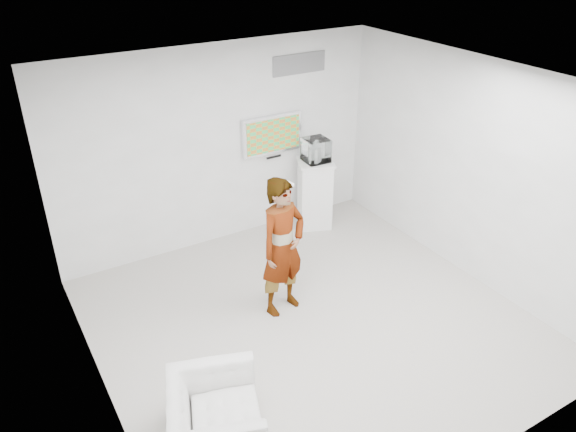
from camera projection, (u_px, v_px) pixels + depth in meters
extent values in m
cube|color=#AAA49C|center=(311.00, 322.00, 7.02)|extent=(5.00, 5.00, 0.01)
cube|color=#323235|center=(317.00, 85.00, 5.60)|extent=(5.00, 5.00, 0.01)
cube|color=white|center=(220.00, 147.00, 8.20)|extent=(5.00, 0.01, 3.00)
cube|color=white|center=(487.00, 346.00, 4.43)|extent=(5.00, 0.01, 3.00)
cube|color=white|center=(87.00, 283.00, 5.18)|extent=(0.01, 5.00, 3.00)
cube|color=white|center=(471.00, 171.00, 7.44)|extent=(0.01, 5.00, 3.00)
cube|color=silver|center=(272.00, 135.00, 8.52)|extent=(1.00, 0.08, 0.60)
cube|color=slate|center=(299.00, 64.00, 8.30)|extent=(0.90, 0.02, 0.30)
imported|color=silver|center=(283.00, 247.00, 6.86)|extent=(0.74, 0.57, 1.82)
imported|color=silver|center=(215.00, 417.00, 5.29)|extent=(1.15, 1.22, 0.64)
cube|color=white|center=(315.00, 193.00, 8.98)|extent=(0.71, 0.71, 1.12)
cylinder|color=silver|center=(280.00, 218.00, 9.16)|extent=(0.18, 0.18, 0.24)
cube|color=white|center=(316.00, 150.00, 8.63)|extent=(0.38, 0.38, 0.36)
cube|color=white|center=(316.00, 154.00, 8.66)|extent=(0.15, 0.15, 0.23)
cube|color=white|center=(289.00, 183.00, 6.76)|extent=(0.06, 0.15, 0.04)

